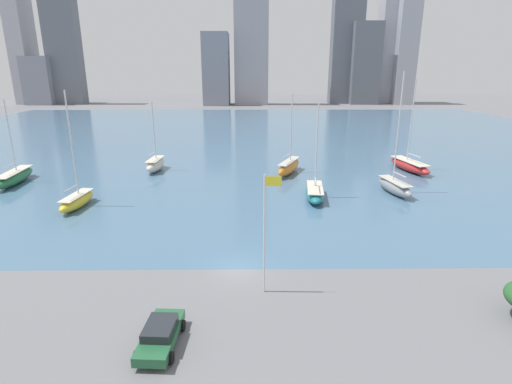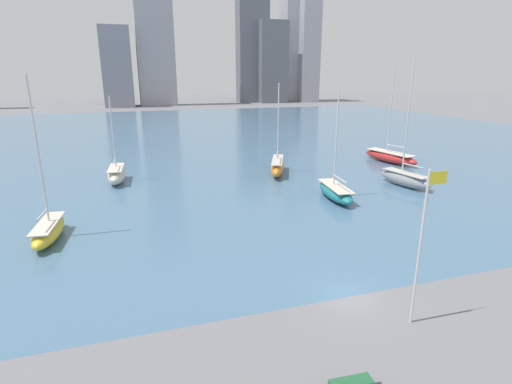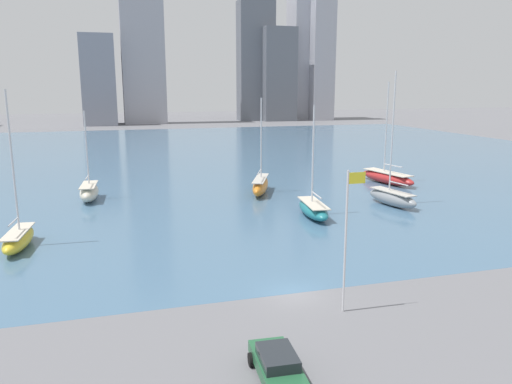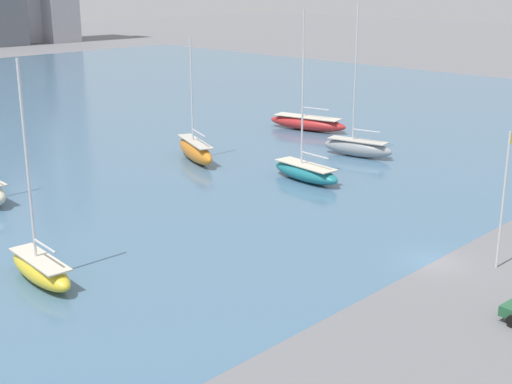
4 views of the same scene
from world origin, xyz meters
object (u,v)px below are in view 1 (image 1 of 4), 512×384
Objects in this scene: sailboat_gray at (395,186)px; flag_pole at (265,230)px; sailboat_green at (15,177)px; sailboat_yellow at (77,200)px; sailboat_red at (409,165)px; parked_sedan_green at (160,334)px; sailboat_cream at (155,164)px; sailboat_orange at (289,167)px; sailboat_teal at (315,192)px.

flag_pole is at bearing -137.07° from sailboat_gray.
sailboat_green is (-54.08, 5.62, -0.06)m from sailboat_gray.
sailboat_yellow is 0.94× the size of sailboat_red.
sailboat_yellow is 29.97m from parked_sedan_green.
sailboat_green is at bearing 163.53° from sailboat_gray.
sailboat_cream is 0.88× the size of sailboat_orange.
sailboat_green is (-35.75, 30.36, -4.05)m from flag_pole.
sailboat_teal reaches higher than parked_sedan_green.
sailboat_orange is at bearing 2.68° from sailboat_green.
sailboat_yellow is 19.06m from sailboat_cream.
parked_sedan_green is at bearing -139.41° from sailboat_gray.
sailboat_green is 20.31m from sailboat_cream.
sailboat_gray is 1.31× the size of sailboat_green.
sailboat_red is 53.79m from parked_sedan_green.
sailboat_green is at bearing -154.73° from sailboat_cream.
sailboat_green is at bearing 139.66° from flag_pole.
flag_pole is at bearing -135.40° from sailboat_red.
sailboat_red is at bearing 46.17° from sailboat_teal.
sailboat_yellow is 1.24× the size of sailboat_cream.
sailboat_gray reaches higher than sailboat_orange.
flag_pole is 1.85× the size of parked_sedan_green.
sailboat_gray is 3.20× the size of parked_sedan_green.
sailboat_orange is at bearing 36.36° from sailboat_yellow.
sailboat_cream is 2.25× the size of parked_sedan_green.
sailboat_yellow is at bearing 138.66° from flag_pole.
sailboat_green is 46.72m from parked_sedan_green.
sailboat_red is at bearing 56.08° from flag_pole.
flag_pole is 0.62× the size of sailboat_red.
sailboat_teal is at bearing 11.49° from sailboat_yellow.
sailboat_orange is (21.90, -2.05, 0.04)m from sailboat_cream.
flag_pole is at bearing 46.40° from parked_sedan_green.
sailboat_green is at bearing 176.33° from sailboat_teal.
sailboat_gray is 37.53m from sailboat_cream.
sailboat_teal is 43.66m from sailboat_green.
flag_pole is 36.31m from sailboat_orange.
flag_pole is 9.88m from parked_sedan_green.
sailboat_gray is at bearing -16.59° from sailboat_cream.
flag_pole is 0.76× the size of sailboat_teal.
sailboat_green is (-42.96, 7.79, 0.10)m from sailboat_teal.
sailboat_orange reaches higher than sailboat_green.
sailboat_yellow is at bearing 176.85° from sailboat_gray.
sailboat_yellow is at bearing -102.37° from sailboat_cream.
sailboat_orange is (40.80, 5.39, 0.15)m from sailboat_green.
sailboat_green reaches higher than parked_sedan_green.
flag_pole is 0.76× the size of sailboat_green.
sailboat_cream is at bearing 79.35° from sailboat_yellow.
sailboat_cream is (5.30, 18.31, 0.15)m from sailboat_yellow.
parked_sedan_green is (29.23, -36.44, -0.20)m from sailboat_green.
sailboat_red is (47.30, 17.91, 0.00)m from sailboat_yellow.
sailboat_teal is at bearing -15.11° from sailboat_green.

